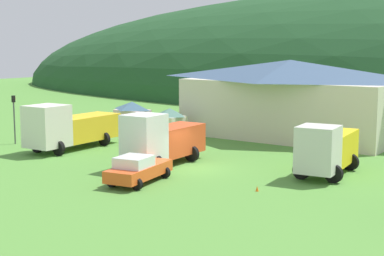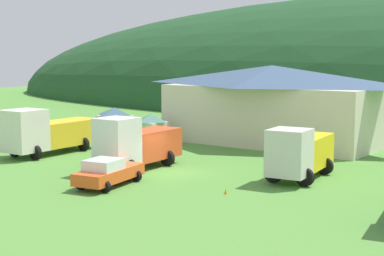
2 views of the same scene
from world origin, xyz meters
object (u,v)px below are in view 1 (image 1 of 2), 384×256
Objects in this scene: depot_building at (290,98)px; play_shed_cream at (170,123)px; service_pickup_orange at (138,169)px; traffic_light_west at (14,114)px; traffic_cone_near_pickup at (178,153)px; play_shed_pink at (132,117)px; flatbed_truck_yellow at (326,148)px; traffic_cone_mid_row at (257,191)px; heavy_rig_striped at (68,127)px; heavy_rig_white at (160,139)px.

play_shed_cream is (-8.22, -6.49, -2.15)m from depot_building.
traffic_light_west is (-17.23, 4.23, 1.64)m from service_pickup_orange.
play_shed_cream is 7.11m from traffic_cone_near_pickup.
traffic_cone_near_pickup is (9.86, -5.78, -1.48)m from play_shed_pink.
depot_building is at bearing -151.53° from flatbed_truck_yellow.
traffic_light_west is at bearing 175.62° from traffic_cone_mid_row.
traffic_light_west reaches higher than traffic_cone_near_pickup.
heavy_rig_striped is (-11.13, -15.48, -1.72)m from depot_building.
heavy_rig_striped reaches higher than traffic_cone_near_pickup.
traffic_cone_near_pickup is at bearing 148.07° from traffic_cone_mid_row.
depot_building is 19.15m from heavy_rig_striped.
traffic_light_west is (-16.70, -16.32, -1.05)m from depot_building.
depot_building is 14.60m from play_shed_pink.
play_shed_cream is 17.81m from flatbed_truck_yellow.
depot_building reaches higher than service_pickup_orange.
heavy_rig_striped is 9.68m from heavy_rig_white.
service_pickup_orange is (1.99, -4.53, -0.98)m from heavy_rig_white.
play_shed_cream is 9.46m from heavy_rig_striped.
depot_building is 23.38m from traffic_light_west.
heavy_rig_white is at bearing 1.13° from traffic_light_west.
flatbed_truck_yellow reaches higher than traffic_cone_near_pickup.
heavy_rig_striped is 14.25× the size of traffic_cone_near_pickup.
depot_building is 10.69m from play_shed_cream.
heavy_rig_white is at bearing 166.17° from traffic_cone_mid_row.
traffic_cone_mid_row is at bearing -31.19° from play_shed_pink.
traffic_cone_mid_row is (20.46, -12.39, -1.48)m from play_shed_pink.
traffic_cone_near_pickup is 12.49m from traffic_cone_mid_row.
traffic_cone_mid_row is at bearing -20.71° from flatbed_truck_yellow.
service_pickup_orange is (8.75, -14.06, -0.54)m from play_shed_cream.
traffic_cone_mid_row is at bearing -4.38° from traffic_light_west.
flatbed_truck_yellow is 11.40× the size of traffic_cone_mid_row.
play_shed_pink is 0.45× the size of heavy_rig_white.
traffic_cone_mid_row is (10.60, -6.61, 0.00)m from traffic_cone_near_pickup.
flatbed_truck_yellow is (16.88, -5.66, 0.35)m from play_shed_cream.
heavy_rig_striped is at bearing -96.71° from heavy_rig_white.
play_shed_cream reaches higher than traffic_cone_mid_row.
heavy_rig_striped is 12.75m from service_pickup_orange.
heavy_rig_white reaches higher than service_pickup_orange.
heavy_rig_white reaches higher than traffic_cone_near_pickup.
play_shed_cream is at bearing -8.20° from play_shed_pink.
service_pickup_orange is at bearing -13.80° from traffic_light_west.
play_shed_cream is 11.69m from heavy_rig_white.
depot_building is 16.17m from heavy_rig_white.
heavy_rig_striped is 5.68m from traffic_light_west.
heavy_rig_white is at bearing -66.59° from traffic_cone_near_pickup.
heavy_rig_white is 9.10m from traffic_cone_mid_row.
traffic_light_west is (-3.44, -10.55, 0.98)m from play_shed_pink.
traffic_cone_mid_row is at bearing 72.62° from heavy_rig_white.
depot_building is at bearing 171.22° from heavy_rig_white.
traffic_light_west is at bearing -92.42° from heavy_rig_white.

